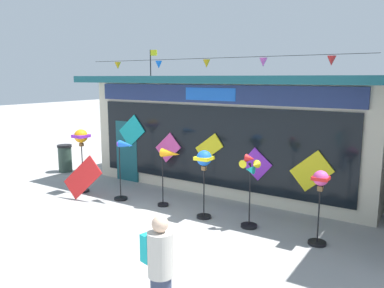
{
  "coord_description": "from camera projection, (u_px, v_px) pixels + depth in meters",
  "views": [
    {
      "loc": [
        5.71,
        -5.65,
        3.41
      ],
      "look_at": [
        -0.32,
        3.64,
        1.48
      ],
      "focal_mm": 35.77,
      "sensor_mm": 36.0,
      "label": 1
    }
  ],
  "objects": [
    {
      "name": "kite_shop_building",
      "position": [
        247.0,
        127.0,
        12.9
      ],
      "size": [
        9.27,
        5.89,
        4.73
      ],
      "color": "beige",
      "rests_on": "ground_plane"
    },
    {
      "name": "person_near_camera",
      "position": [
        160.0,
        273.0,
        5.01
      ],
      "size": [
        0.47,
        0.37,
        1.68
      ],
      "rotation": [
        0.0,
        0.0,
        1.31
      ],
      "color": "#333D56",
      "rests_on": "ground_plane"
    },
    {
      "name": "display_kite_on_ground",
      "position": [
        83.0,
        178.0,
        10.76
      ],
      "size": [
        1.27,
        0.31,
        1.27
      ],
      "primitive_type": "cube",
      "rotation": [
        -0.24,
        0.79,
        0.0
      ],
      "color": "red",
      "rests_on": "ground_plane"
    },
    {
      "name": "wind_spinner_left",
      "position": [
        124.0,
        160.0,
        10.55
      ],
      "size": [
        0.73,
        0.38,
        1.7
      ],
      "color": "black",
      "rests_on": "ground_plane"
    },
    {
      "name": "wind_spinner_right",
      "position": [
        250.0,
        180.0,
        8.63
      ],
      "size": [
        0.45,
        0.38,
        1.73
      ],
      "color": "black",
      "rests_on": "ground_plane"
    },
    {
      "name": "wind_spinner_center_right",
      "position": [
        204.0,
        165.0,
        9.21
      ],
      "size": [
        0.38,
        0.38,
        1.69
      ],
      "color": "black",
      "rests_on": "ground_plane"
    },
    {
      "name": "wind_spinner_far_left",
      "position": [
        81.0,
        141.0,
        11.32
      ],
      "size": [
        0.41,
        0.41,
        1.91
      ],
      "color": "black",
      "rests_on": "ground_plane"
    },
    {
      "name": "wind_spinner_center_left",
      "position": [
        169.0,
        162.0,
        9.99
      ],
      "size": [
        0.7,
        0.29,
        1.58
      ],
      "color": "black",
      "rests_on": "ground_plane"
    },
    {
      "name": "wind_spinner_far_right",
      "position": [
        320.0,
        191.0,
        7.74
      ],
      "size": [
        0.37,
        0.37,
        1.57
      ],
      "color": "black",
      "rests_on": "ground_plane"
    },
    {
      "name": "ground_plane",
      "position": [
        113.0,
        236.0,
        8.32
      ],
      "size": [
        80.0,
        80.0,
        0.0
      ],
      "primitive_type": "plane",
      "color": "#9E9B99"
    },
    {
      "name": "trash_bin",
      "position": [
        65.0,
        158.0,
        13.99
      ],
      "size": [
        0.52,
        0.52,
        1.0
      ],
      "color": "#2D4238",
      "rests_on": "ground_plane"
    }
  ]
}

